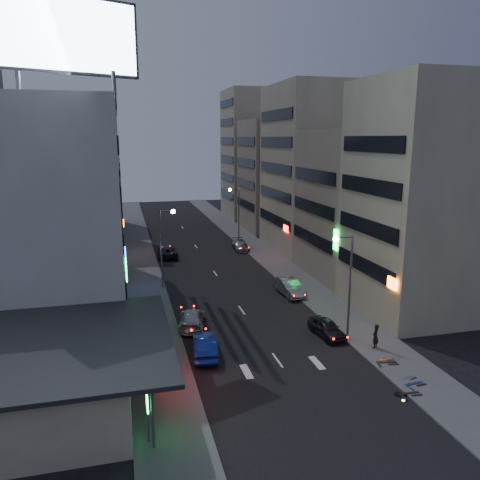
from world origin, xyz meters
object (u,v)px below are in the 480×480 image
object	(u,v)px
person	(375,336)
scooter_black_a	(419,382)
parked_car_right_mid	(289,287)
road_car_blue	(205,345)
scooter_silver_a	(413,368)
scooter_black_b	(397,353)
parked_car_right_near	(327,328)
road_car_silver	(192,319)
scooter_silver_b	(392,351)
parked_car_left	(168,252)
parked_car_right_far	(240,245)
scooter_blue	(421,373)

from	to	relation	value
person	scooter_black_a	distance (m)	6.05
parked_car_right_mid	road_car_blue	distance (m)	15.09
scooter_silver_a	scooter_black_b	xyz separation A→B (m)	(0.07, 1.93, 0.13)
scooter_silver_a	road_car_blue	bearing A→B (deg)	46.89
parked_car_right_near	road_car_silver	size ratio (longest dim) A/B	0.82
parked_car_right_near	parked_car_right_mid	xyz separation A→B (m)	(0.58, 10.04, 0.11)
parked_car_right_near	scooter_silver_b	xyz separation A→B (m)	(2.72, -4.72, -0.07)
scooter_silver_a	parked_car_right_mid	bearing A→B (deg)	-9.38
person	scooter_silver_a	size ratio (longest dim) A/B	1.11
parked_car_left	scooter_black_a	size ratio (longest dim) A/B	2.72
scooter_silver_a	scooter_black_b	distance (m)	1.94
parked_car_left	scooter_silver_a	distance (m)	37.25
parked_car_right_mid	scooter_black_a	distance (m)	19.14
road_car_silver	scooter_silver_a	distance (m)	17.12
scooter_silver_b	scooter_black_b	bearing A→B (deg)	-179.25
parked_car_right_near	parked_car_right_mid	size ratio (longest dim) A/B	0.83
road_car_silver	scooter_silver_b	world-z (taller)	road_car_silver
parked_car_right_far	scooter_black_a	bearing A→B (deg)	-85.57
parked_car_right_mid	parked_car_left	size ratio (longest dim) A/B	0.93
parked_car_right_mid	scooter_black_b	xyz separation A→B (m)	(2.15, -15.34, -0.04)
parked_car_right_near	road_car_blue	bearing A→B (deg)	179.46
parked_car_right_mid	scooter_silver_b	bearing A→B (deg)	-85.83
road_car_blue	scooter_black_b	bearing A→B (deg)	168.06
parked_car_right_near	road_car_silver	xyz separation A→B (m)	(-9.88, 4.41, 0.03)
parked_car_left	scooter_blue	xyz separation A→B (m)	(12.25, -36.02, -0.01)
scooter_black_b	scooter_silver_b	bearing A→B (deg)	14.00
scooter_black_a	parked_car_right_far	bearing A→B (deg)	5.33
road_car_silver	road_car_blue	bearing A→B (deg)	103.43
road_car_silver	scooter_silver_a	world-z (taller)	road_car_silver
parked_car_right_mid	road_car_silver	size ratio (longest dim) A/B	0.98
person	scooter_silver_a	world-z (taller)	person
road_car_silver	scooter_black_b	bearing A→B (deg)	154.57
road_car_blue	person	bearing A→B (deg)	177.50
scooter_silver_a	scooter_blue	bearing A→B (deg)	169.65
parked_car_right_far	person	size ratio (longest dim) A/B	2.58
parked_car_right_mid	scooter_blue	distance (m)	18.21
road_car_blue	scooter_silver_a	bearing A→B (deg)	160.43
parked_car_left	road_car_blue	world-z (taller)	road_car_blue
road_car_silver	scooter_silver_b	distance (m)	15.56
parked_car_right_near	scooter_silver_a	xyz separation A→B (m)	(2.66, -7.23, -0.06)
scooter_blue	scooter_silver_b	bearing A→B (deg)	-5.22
road_car_blue	scooter_black_a	size ratio (longest dim) A/B	2.46
road_car_silver	person	size ratio (longest dim) A/B	2.70
road_car_silver	scooter_black_a	distance (m)	17.85
road_car_silver	scooter_silver_b	size ratio (longest dim) A/B	3.03
scooter_black_a	scooter_silver_b	world-z (taller)	scooter_black_a
person	road_car_silver	bearing A→B (deg)	-68.37
road_car_blue	scooter_blue	size ratio (longest dim) A/B	2.45
parked_car_right_near	scooter_black_a	world-z (taller)	parked_car_right_near
person	scooter_silver_a	distance (m)	4.22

